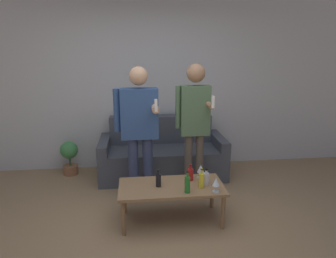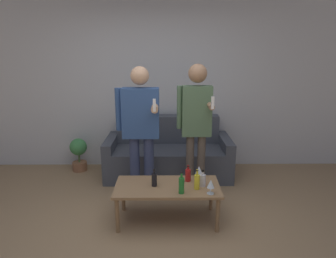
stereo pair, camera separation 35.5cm
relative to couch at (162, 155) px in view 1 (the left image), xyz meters
The scene contains 14 objects.
ground_plane 1.87m from the couch, 96.80° to the right, with size 16.00×16.00×0.00m, color #997A56.
wall_back 1.14m from the couch, 117.24° to the left, with size 8.00×0.06×2.70m.
couch is the anchor object (origin of this frame).
coffee_table 1.31m from the couch, 90.93° to the right, with size 1.15×0.55×0.42m.
bottle_orange 1.38m from the couch, 74.67° to the right, with size 0.07×0.07×0.18m.
bottle_green 1.44m from the couch, 78.13° to the right, with size 0.06×0.06×0.22m.
bottle_dark 1.51m from the couch, 85.30° to the right, with size 0.06×0.06×0.24m.
bottle_yellow 1.34m from the couch, 97.09° to the right, with size 0.06×0.06×0.20m.
bottle_red 1.23m from the couch, 79.92° to the right, with size 0.06×0.06×0.19m.
wine_glass_near 1.58m from the couch, 74.31° to the right, with size 0.08×0.08×0.15m.
wine_glass_far 1.21m from the couch, 73.30° to the right, with size 0.08×0.08×0.15m.
person_standing_left 1.06m from the couch, 115.16° to the right, with size 0.53×0.44×1.68m.
person_standing_right 1.08m from the couch, 64.95° to the right, with size 0.43×0.42×1.70m.
potted_plant 1.42m from the couch, behind, with size 0.26×0.26×0.52m.
Camera 1 is at (-0.18, -2.47, 1.86)m, focal length 32.00 mm.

